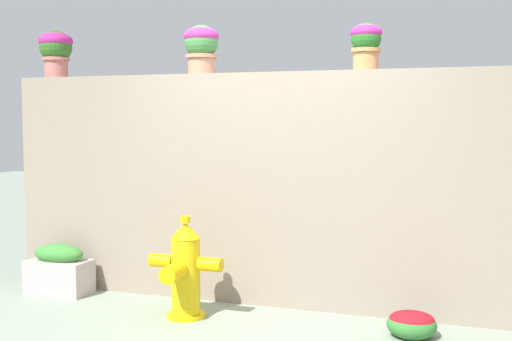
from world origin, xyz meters
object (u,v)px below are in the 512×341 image
at_px(potted_plant_2, 366,42).
at_px(planter_box, 59,270).
at_px(potted_plant_0, 56,49).
at_px(potted_plant_1, 201,45).
at_px(flower_bush_left, 412,323).
at_px(fire_hydrant, 185,271).

xyz_separation_m(potted_plant_2, planter_box, (-2.72, -0.41, -2.01)).
xyz_separation_m(potted_plant_0, planter_box, (0.26, -0.39, -2.05)).
distance_m(potted_plant_1, flower_bush_left, 2.93).
distance_m(potted_plant_1, potted_plant_2, 1.46).
bearing_deg(flower_bush_left, potted_plant_0, 170.72).
bearing_deg(planter_box, fire_hydrant, -11.69).
xyz_separation_m(fire_hydrant, flower_bush_left, (1.77, 0.12, -0.27)).
xyz_separation_m(potted_plant_0, fire_hydrant, (1.67, -0.68, -1.89)).
xyz_separation_m(potted_plant_1, planter_box, (-1.27, -0.39, -2.03)).
bearing_deg(potted_plant_2, potted_plant_0, -179.56).
relative_size(flower_bush_left, planter_box, 0.63).
distance_m(potted_plant_2, flower_bush_left, 2.25).
height_order(potted_plant_0, potted_plant_2, potted_plant_0).
xyz_separation_m(fire_hydrant, planter_box, (-1.41, 0.29, -0.16)).
height_order(fire_hydrant, flower_bush_left, fire_hydrant).
bearing_deg(planter_box, potted_plant_2, 8.56).
relative_size(potted_plant_0, fire_hydrant, 0.55).
bearing_deg(flower_bush_left, potted_plant_1, 163.67).
relative_size(potted_plant_0, potted_plant_1, 1.04).
relative_size(potted_plant_1, fire_hydrant, 0.53).
height_order(fire_hydrant, planter_box, fire_hydrant).
bearing_deg(potted_plant_0, potted_plant_1, -0.05).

